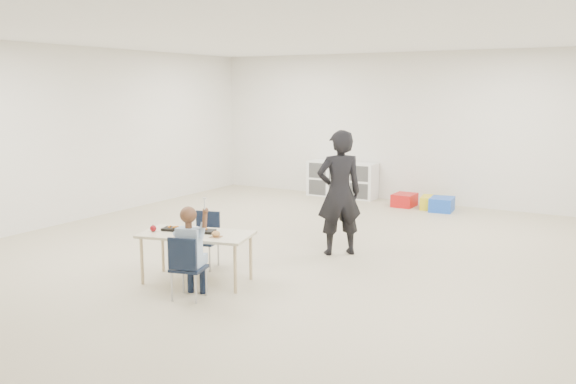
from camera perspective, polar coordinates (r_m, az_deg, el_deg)
The scene contains 16 objects.
room at distance 7.67m, azimuth -0.36°, elevation 4.21°, with size 9.00×9.02×2.80m.
table at distance 6.86m, azimuth -8.52°, elevation -6.05°, with size 1.32×0.88×0.56m.
chair_near at distance 6.33m, azimuth -9.26°, elevation -6.93°, with size 0.32×0.30×0.67m, color black, non-canonical shape.
chair_far at distance 7.37m, azimuth -7.90°, elevation -4.53°, with size 0.32×0.30×0.67m, color black, non-canonical shape.
child at distance 6.28m, azimuth -9.31°, elevation -5.25°, with size 0.44×0.44×1.05m, color #A7BFE3, non-canonical shape.
lunch_tray_near at distance 6.81m, azimuth -7.81°, elevation -3.66°, with size 0.22×0.16×0.03m, color black.
lunch_tray_far at distance 6.97m, azimuth -10.72°, elevation -3.42°, with size 0.22×0.16×0.03m, color black.
milk_carton at distance 6.66m, azimuth -8.78°, elevation -3.68°, with size 0.07×0.07×0.10m, color white.
bread_roll at distance 6.59m, azimuth -6.75°, elevation -3.92°, with size 0.09×0.09×0.07m, color #B6874A.
apple_near at distance 6.92m, azimuth -9.35°, elevation -3.31°, with size 0.07×0.07×0.07m, color maroon.
apple_far at distance 6.95m, azimuth -12.51°, elevation -3.35°, with size 0.07×0.07×0.07m, color maroon.
cubby_shelf at distance 12.12m, azimuth 5.07°, elevation 1.18°, with size 1.40×0.40×0.70m, color white.
adult at distance 7.84m, azimuth 4.81°, elevation -0.08°, with size 0.59×0.39×1.61m, color black.
bin_red at distance 11.34m, azimuth 10.84°, elevation -0.74°, with size 0.37×0.47×0.23m, color red.
bin_yellow at distance 11.20m, azimuth 13.29°, elevation -0.97°, with size 0.36×0.46×0.23m, color yellow.
bin_blue at distance 11.04m, azimuth 14.20°, elevation -1.12°, with size 0.38×0.49×0.24m, color blue.
Camera 1 is at (3.89, -6.57, 2.13)m, focal length 38.00 mm.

